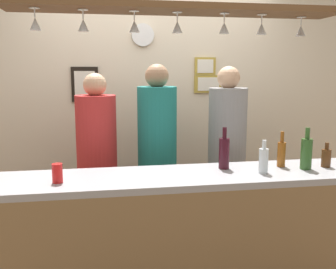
{
  "coord_description": "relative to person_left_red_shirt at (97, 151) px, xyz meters",
  "views": [
    {
      "loc": [
        -0.5,
        -2.84,
        1.66
      ],
      "look_at": [
        0.0,
        0.1,
        1.16
      ],
      "focal_mm": 41.2,
      "sensor_mm": 36.0,
      "label": 1
    }
  ],
  "objects": [
    {
      "name": "wall_clock",
      "position": [
        0.47,
        0.63,
        1.02
      ],
      "size": [
        0.22,
        0.03,
        0.22
      ],
      "primitive_type": "cylinder",
      "rotation": [
        1.57,
        0.0,
        0.0
      ],
      "color": "white",
      "rests_on": "back_wall"
    },
    {
      "name": "bottle_beer_amber_tall",
      "position": [
        1.34,
        -0.69,
        0.07
      ],
      "size": [
        0.06,
        0.06,
        0.26
      ],
      "color": "brown",
      "rests_on": "bar_counter"
    },
    {
      "name": "person_middle_teal_shirt",
      "position": [
        0.52,
        0.0,
        0.05
      ],
      "size": [
        0.34,
        0.34,
        1.71
      ],
      "color": "#2D334C",
      "rests_on": "ground_plane"
    },
    {
      "name": "overhead_glass_rack",
      "position": [
        0.56,
        -0.72,
        1.07
      ],
      "size": [
        2.2,
        0.36,
        0.04
      ],
      "primitive_type": "cube",
      "color": "brown"
    },
    {
      "name": "hanging_wineglass_center_right",
      "position": [
        0.86,
        -0.74,
        0.95
      ],
      "size": [
        0.07,
        0.07,
        0.13
      ],
      "color": "silver",
      "rests_on": "overhead_glass_rack"
    },
    {
      "name": "person_right_grey_shirt",
      "position": [
        1.15,
        0.0,
        0.04
      ],
      "size": [
        0.34,
        0.34,
        1.7
      ],
      "color": "#2D334C",
      "rests_on": "ground_plane"
    },
    {
      "name": "bar_counter",
      "position": [
        0.56,
        -0.92,
        -0.33
      ],
      "size": [
        2.7,
        0.55,
        0.96
      ],
      "color": "#99999E",
      "rests_on": "ground_plane"
    },
    {
      "name": "bottle_soda_clear",
      "position": [
        1.14,
        -0.84,
        0.07
      ],
      "size": [
        0.06,
        0.06,
        0.23
      ],
      "color": "silver",
      "rests_on": "bar_counter"
    },
    {
      "name": "bottle_beer_brown_stubby",
      "position": [
        1.66,
        -0.75,
        0.05
      ],
      "size": [
        0.07,
        0.07,
        0.18
      ],
      "color": "#512D14",
      "rests_on": "bar_counter"
    },
    {
      "name": "bottle_champagne_green",
      "position": [
        1.48,
        -0.78,
        0.09
      ],
      "size": [
        0.08,
        0.08,
        0.3
      ],
      "color": "#2D5623",
      "rests_on": "bar_counter"
    },
    {
      "name": "hanging_wineglass_far_right",
      "position": [
        1.45,
        -0.66,
        0.95
      ],
      "size": [
        0.07,
        0.07,
        0.13
      ],
      "color": "silver",
      "rests_on": "overhead_glass_rack"
    },
    {
      "name": "hanging_wineglass_far_left",
      "position": [
        -0.33,
        -0.77,
        0.95
      ],
      "size": [
        0.07,
        0.07,
        0.13
      ],
      "color": "silver",
      "rests_on": "overhead_glass_rack"
    },
    {
      "name": "hanging_wineglass_center_left",
      "position": [
        0.27,
        -0.75,
        0.95
      ],
      "size": [
        0.07,
        0.07,
        0.13
      ],
      "color": "silver",
      "rests_on": "overhead_glass_rack"
    },
    {
      "name": "picture_frame_caricature",
      "position": [
        -0.11,
        0.63,
        0.54
      ],
      "size": [
        0.26,
        0.02,
        0.34
      ],
      "color": "black",
      "rests_on": "back_wall"
    },
    {
      "name": "hanging_wineglass_center",
      "position": [
        0.55,
        -0.74,
        0.95
      ],
      "size": [
        0.07,
        0.07,
        0.13
      ],
      "color": "silver",
      "rests_on": "overhead_glass_rack"
    },
    {
      "name": "person_left_red_shirt",
      "position": [
        0.0,
        0.0,
        0.0
      ],
      "size": [
        0.34,
        0.34,
        1.64
      ],
      "color": "#2D334C",
      "rests_on": "ground_plane"
    },
    {
      "name": "picture_frame_upper_small",
      "position": [
        1.11,
        0.63,
        0.72
      ],
      "size": [
        0.22,
        0.02,
        0.18
      ],
      "color": "#B29338",
      "rests_on": "back_wall"
    },
    {
      "name": "picture_frame_lower_pair",
      "position": [
        1.15,
        0.63,
        0.53
      ],
      "size": [
        0.3,
        0.02,
        0.18
      ],
      "color": "#B29338",
      "rests_on": "back_wall"
    },
    {
      "name": "drink_can",
      "position": [
        -0.23,
        -0.84,
        0.04
      ],
      "size": [
        0.07,
        0.07,
        0.12
      ],
      "primitive_type": "cylinder",
      "color": "red",
      "rests_on": "bar_counter"
    },
    {
      "name": "back_wall",
      "position": [
        0.56,
        0.68,
        0.31
      ],
      "size": [
        4.4,
        0.06,
        2.6
      ],
      "primitive_type": "cube",
      "color": "beige",
      "rests_on": "ground_plane"
    },
    {
      "name": "bottle_wine_dark_red",
      "position": [
        0.91,
        -0.67,
        0.09
      ],
      "size": [
        0.08,
        0.08,
        0.3
      ],
      "color": "#380F19",
      "rests_on": "bar_counter"
    },
    {
      "name": "hanging_wineglass_right",
      "position": [
        1.13,
        -0.73,
        0.95
      ],
      "size": [
        0.07,
        0.07,
        0.13
      ],
      "color": "silver",
      "rests_on": "overhead_glass_rack"
    },
    {
      "name": "hanging_wineglass_left",
      "position": [
        -0.05,
        -0.75,
        0.95
      ],
      "size": [
        0.07,
        0.07,
        0.13
      ],
      "color": "silver",
      "rests_on": "overhead_glass_rack"
    }
  ]
}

